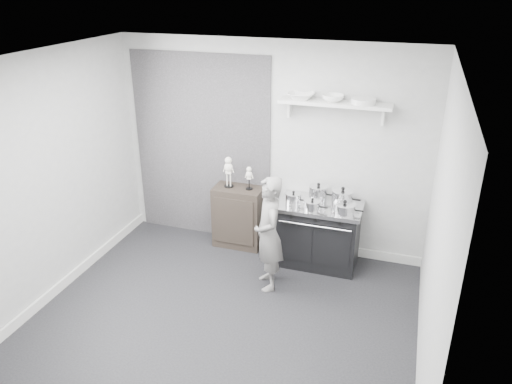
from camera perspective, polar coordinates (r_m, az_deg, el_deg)
ground at (r=5.50m, az=-4.00°, el=-14.42°), size 4.00×4.00×0.00m
room_shell at (r=4.83m, az=-4.88°, el=2.36°), size 4.02×3.62×2.71m
wall_shelf at (r=5.89m, az=8.99°, el=9.89°), size 1.30×0.26×0.24m
stove at (r=6.29m, az=7.19°, el=-4.74°), size 1.02×0.63×0.81m
side_cabinet at (r=6.66m, az=-1.99°, el=-2.80°), size 0.64×0.37×0.83m
child at (r=5.66m, az=1.45°, el=-4.80°), size 0.53×0.60×1.37m
pot_front_left at (r=6.08m, az=4.30°, el=-0.72°), size 0.28×0.19×0.17m
pot_back_left at (r=6.20m, az=7.12°, el=-0.08°), size 0.32×0.24×0.22m
pot_back_right at (r=6.11m, az=9.85°, el=-0.61°), size 0.35×0.27×0.23m
pot_front_right at (r=5.91m, az=10.09°, el=-1.83°), size 0.35×0.27×0.17m
pot_front_center at (r=5.94m, az=6.44°, el=-1.51°), size 0.29×0.20×0.15m
skeleton_full at (r=6.44m, az=-3.16°, el=2.56°), size 0.13×0.09×0.47m
skeleton_torso at (r=6.37m, az=-0.79°, el=1.79°), size 0.10×0.06×0.35m
bowl_large at (r=5.94m, az=5.16°, el=10.89°), size 0.32×0.32×0.08m
bowl_small at (r=5.88m, az=8.78°, el=10.57°), size 0.25×0.25×0.08m
plate_stack at (r=5.83m, az=12.17°, el=10.13°), size 0.28×0.28×0.06m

